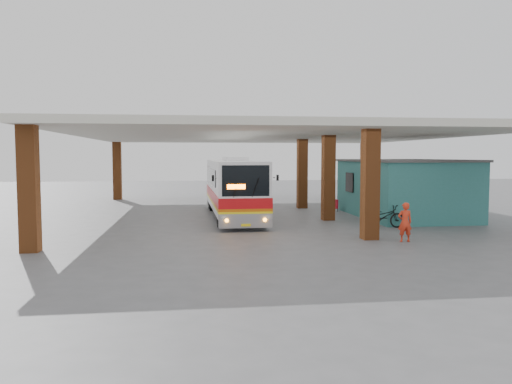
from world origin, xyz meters
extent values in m
plane|color=#515154|center=(0.00, 0.00, 0.00)|extent=(90.00, 90.00, 0.00)
cube|color=#954C20|center=(3.00, -3.00, 2.17)|extent=(0.60, 0.60, 4.35)
cube|color=#954C20|center=(3.00, 3.00, 2.17)|extent=(0.60, 0.60, 4.35)
cube|color=#954C20|center=(3.00, 9.00, 2.17)|extent=(0.60, 0.60, 4.35)
cube|color=#954C20|center=(-9.50, -4.00, 2.17)|extent=(0.60, 0.60, 4.35)
cube|color=#954C20|center=(-9.50, 17.00, 2.17)|extent=(0.60, 0.60, 4.35)
cube|color=#954C20|center=(10.00, 17.00, 2.17)|extent=(0.60, 0.60, 4.35)
cube|color=silver|center=(0.50, 6.50, 4.50)|extent=(21.00, 23.00, 0.30)
cube|color=#2E746E|center=(7.50, 4.00, 1.50)|extent=(5.00, 8.00, 3.00)
cube|color=#4D4D4D|center=(7.50, 4.00, 3.05)|extent=(5.20, 8.20, 0.12)
cube|color=#153C34|center=(4.98, 2.50, 1.05)|extent=(0.08, 0.95, 2.10)
cube|color=black|center=(4.98, 5.50, 1.80)|extent=(0.08, 1.20, 1.00)
cube|color=black|center=(4.95, 5.50, 1.80)|extent=(0.04, 1.30, 1.10)
cube|color=white|center=(-1.73, 4.92, 1.75)|extent=(2.42, 11.09, 2.58)
cube|color=white|center=(-1.72, 4.00, 3.14)|extent=(1.14, 2.78, 0.23)
cube|color=gray|center=(-1.67, -0.45, 0.51)|extent=(2.33, 0.39, 0.65)
cube|color=red|center=(-1.73, 4.92, 1.25)|extent=(2.46, 11.09, 0.46)
cube|color=#D05F0B|center=(-1.73, 4.92, 0.95)|extent=(2.46, 11.09, 0.12)
cube|color=yellow|center=(-1.73, 4.92, 0.85)|extent=(2.46, 11.09, 0.09)
cube|color=black|center=(-1.67, -0.58, 2.23)|extent=(2.06, 0.12, 1.34)
cube|color=black|center=(-2.90, 5.64, 2.21)|extent=(0.14, 8.30, 0.83)
cube|color=black|center=(-0.57, 5.67, 2.21)|extent=(0.14, 8.30, 0.83)
cube|color=#FF5905|center=(-2.08, -0.64, 1.98)|extent=(0.78, 0.06, 0.20)
sphere|color=orange|center=(-2.50, -0.65, 0.54)|extent=(0.17, 0.17, 0.17)
sphere|color=orange|center=(-0.84, -0.64, 0.54)|extent=(0.17, 0.17, 0.17)
cube|color=yellow|center=(-1.67, -0.66, 0.32)|extent=(0.42, 0.03, 0.11)
cylinder|color=black|center=(-2.66, 1.03, 0.46)|extent=(0.31, 0.93, 0.92)
cylinder|color=black|center=(-0.71, 1.06, 0.46)|extent=(0.31, 0.93, 0.92)
cylinder|color=black|center=(-2.73, 8.14, 0.46)|extent=(0.31, 0.93, 0.92)
cylinder|color=black|center=(-0.79, 8.16, 0.46)|extent=(0.31, 0.93, 0.92)
cylinder|color=black|center=(-2.75, 9.34, 0.46)|extent=(0.31, 0.93, 0.92)
cylinder|color=black|center=(-0.80, 9.36, 0.46)|extent=(0.31, 0.93, 0.92)
imported|color=black|center=(4.70, -0.18, 0.53)|extent=(2.05, 0.77, 1.07)
imported|color=red|center=(4.13, -3.76, 0.76)|extent=(0.58, 0.40, 1.52)
cube|color=#AD1223|center=(4.40, 6.66, 0.21)|extent=(0.46, 0.46, 0.05)
cube|color=#AD1223|center=(4.55, 6.70, 0.45)|extent=(0.13, 0.38, 0.55)
cylinder|color=black|center=(4.28, 6.48, 0.09)|extent=(0.03, 0.03, 0.18)
cylinder|color=black|center=(4.58, 6.55, 0.09)|extent=(0.03, 0.03, 0.18)
cylinder|color=black|center=(4.21, 6.78, 0.09)|extent=(0.03, 0.03, 0.18)
cylinder|color=black|center=(4.51, 6.85, 0.09)|extent=(0.03, 0.03, 0.18)
camera|label=1|loc=(-4.05, -21.84, 3.30)|focal=35.00mm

